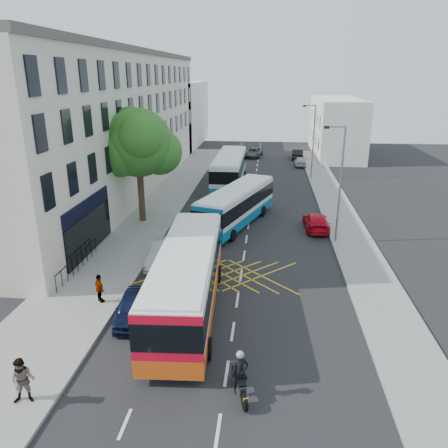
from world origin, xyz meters
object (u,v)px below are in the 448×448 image
(distant_car_grey, at_px, (254,153))
(distant_car_dark, at_px, (298,154))
(bus_far, at_px, (230,170))
(lamp_near, at_px, (339,179))
(parked_car_silver, at_px, (164,253))
(distant_car_silver, at_px, (300,161))
(parked_car_blue, at_px, (133,307))
(street_tree, at_px, (138,144))
(red_hatchback, at_px, (316,221))
(pedestrian_near, at_px, (23,381))
(pedestrian_far, at_px, (100,288))
(bus_mid, at_px, (236,205))
(bus_near, at_px, (187,279))
(motorbike, at_px, (240,375))
(lamp_far, at_px, (313,138))

(distant_car_grey, xyz_separation_m, distant_car_dark, (6.15, -0.90, 0.07))
(bus_far, bearing_deg, distant_car_dark, 64.18)
(lamp_near, xyz_separation_m, bus_far, (-8.82, 15.47, -2.84))
(parked_car_silver, relative_size, distant_car_silver, 1.21)
(bus_far, xyz_separation_m, parked_car_blue, (-2.28, -26.87, -1.14))
(street_tree, relative_size, distant_car_silver, 2.48)
(distant_car_silver, bearing_deg, lamp_near, 90.79)
(distant_car_silver, bearing_deg, bus_far, 54.05)
(lamp_near, relative_size, red_hatchback, 1.87)
(distant_car_grey, height_order, distant_car_silver, distant_car_grey)
(red_hatchback, bearing_deg, pedestrian_near, 57.36)
(red_hatchback, distance_m, pedestrian_near, 23.54)
(parked_car_silver, xyz_separation_m, distant_car_grey, (4.19, 37.69, -0.08))
(parked_car_blue, height_order, pedestrian_far, pedestrian_far)
(distant_car_dark, bearing_deg, distant_car_silver, 93.59)
(street_tree, xyz_separation_m, bus_mid, (7.54, 0.25, -4.74))
(distant_car_grey, xyz_separation_m, distant_car_silver, (6.21, -5.97, -0.03))
(parked_car_blue, bearing_deg, bus_mid, 67.91)
(bus_far, bearing_deg, distant_car_silver, 54.89)
(bus_near, bearing_deg, street_tree, 111.64)
(motorbike, bearing_deg, bus_near, 99.63)
(street_tree, relative_size, distant_car_dark, 2.08)
(pedestrian_near, bearing_deg, distant_car_grey, 70.32)
(lamp_far, xyz_separation_m, distant_car_silver, (-0.70, 6.96, -4.01))
(street_tree, distance_m, bus_mid, 8.91)
(motorbike, relative_size, parked_car_blue, 0.57)
(bus_mid, xyz_separation_m, distant_car_silver, (6.47, 23.74, -0.95))
(bus_near, relative_size, pedestrian_far, 7.78)
(bus_mid, bearing_deg, distant_car_dark, 96.30)
(parked_car_blue, relative_size, distant_car_grey, 0.82)
(bus_far, xyz_separation_m, pedestrian_near, (-4.38, -32.94, -0.73))
(lamp_far, height_order, parked_car_silver, lamp_far)
(lamp_near, height_order, lamp_far, same)
(distant_car_silver, bearing_deg, pedestrian_near, 73.60)
(street_tree, relative_size, distant_car_grey, 1.94)
(lamp_far, relative_size, distant_car_silver, 2.26)
(bus_far, bearing_deg, pedestrian_far, -99.53)
(motorbike, bearing_deg, red_hatchback, 59.02)
(street_tree, height_order, lamp_near, street_tree)
(distant_car_dark, bearing_deg, red_hatchback, 92.43)
(motorbike, relative_size, red_hatchback, 0.49)
(bus_near, relative_size, parked_car_silver, 2.77)
(bus_near, distance_m, red_hatchback, 15.05)
(bus_near, bearing_deg, distant_car_silver, 74.91)
(motorbike, distance_m, pedestrian_near, 7.71)
(distant_car_silver, bearing_deg, motorbike, 82.83)
(distant_car_silver, distance_m, pedestrian_far, 39.18)
(distant_car_dark, bearing_deg, lamp_near, 94.30)
(motorbike, bearing_deg, distant_car_silver, 66.18)
(lamp_near, distance_m, lamp_far, 20.00)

